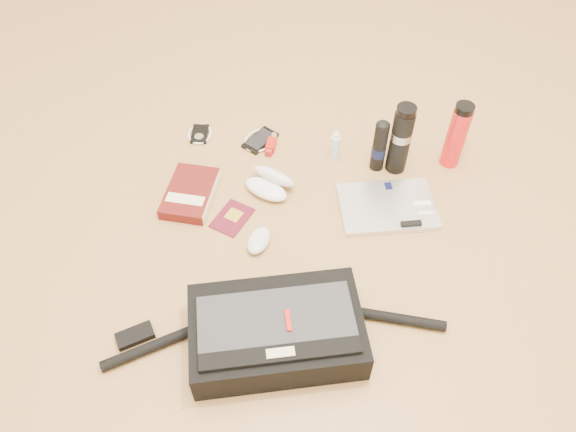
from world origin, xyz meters
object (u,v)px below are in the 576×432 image
(thermos_black, at_px, (401,139))
(thermos_red, at_px, (457,136))
(laptop, at_px, (388,207))
(book, at_px, (191,193))
(messenger_bag, at_px, (276,331))

(thermos_black, relative_size, thermos_red, 1.06)
(laptop, bearing_deg, book, 170.34)
(messenger_bag, height_order, laptop, messenger_bag)
(book, height_order, thermos_black, thermos_black)
(laptop, relative_size, thermos_red, 1.44)
(book, bearing_deg, laptop, 6.05)
(book, bearing_deg, messenger_bag, -50.76)
(laptop, height_order, thermos_black, thermos_black)
(messenger_bag, xyz_separation_m, thermos_red, (0.39, 0.76, 0.06))
(book, relative_size, thermos_black, 0.88)
(thermos_red, bearing_deg, thermos_black, -158.00)
(thermos_black, distance_m, thermos_red, 0.18)
(messenger_bag, bearing_deg, laptop, 45.74)
(messenger_bag, relative_size, thermos_black, 3.30)
(laptop, xyz_separation_m, book, (-0.60, -0.10, 0.01))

